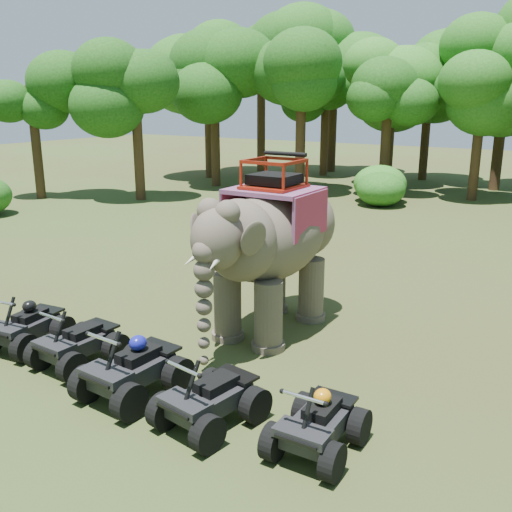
{
  "coord_description": "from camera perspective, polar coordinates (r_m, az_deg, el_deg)",
  "views": [
    {
      "loc": [
        6.51,
        -8.97,
        5.27
      ],
      "look_at": [
        0.0,
        1.2,
        1.9
      ],
      "focal_mm": 40.0,
      "sensor_mm": 36.0,
      "label": 1
    }
  ],
  "objects": [
    {
      "name": "tree_24",
      "position": [
        35.2,
        -4.13,
        13.66
      ],
      "size": [
        5.75,
        5.75,
        8.22
      ],
      "primitive_type": null,
      "color": "#195114",
      "rests_on": "ground"
    },
    {
      "name": "tree_35",
      "position": [
        42.62,
        7.74,
        15.45
      ],
      "size": [
        7.37,
        7.37,
        10.53
      ],
      "primitive_type": null,
      "color": "#195114",
      "rests_on": "ground"
    },
    {
      "name": "tree_31",
      "position": [
        39.03,
        -4.76,
        15.31
      ],
      "size": [
        7.17,
        7.17,
        10.24
      ],
      "primitive_type": null,
      "color": "#195114",
      "rests_on": "ground"
    },
    {
      "name": "tree_30",
      "position": [
        39.43,
        16.72,
        13.31
      ],
      "size": [
        5.79,
        5.79,
        8.27
      ],
      "primitive_type": null,
      "color": "#195114",
      "rests_on": "ground"
    },
    {
      "name": "tree_22",
      "position": [
        32.81,
        -21.2,
        11.1
      ],
      "size": [
        4.6,
        4.6,
        6.57
      ],
      "primitive_type": null,
      "color": "#195114",
      "rests_on": "ground"
    },
    {
      "name": "atv_1",
      "position": [
        12.14,
        -17.45,
        -7.62
      ],
      "size": [
        1.3,
        1.75,
        1.27
      ],
      "primitive_type": null,
      "rotation": [
        0.0,
        0.0,
        -0.03
      ],
      "color": "black",
      "rests_on": "ground"
    },
    {
      "name": "tree_23",
      "position": [
        30.84,
        -11.79,
        12.26
      ],
      "size": [
        5.11,
        5.11,
        7.3
      ],
      "primitive_type": null,
      "color": "#195114",
      "rests_on": "ground"
    },
    {
      "name": "tree_26",
      "position": [
        32.71,
        12.91,
        12.62
      ],
      "size": [
        5.31,
        5.31,
        7.58
      ],
      "primitive_type": null,
      "color": "#195114",
      "rests_on": "ground"
    },
    {
      "name": "atv_2",
      "position": [
        10.66,
        -12.29,
        -10.21
      ],
      "size": [
        1.44,
        1.93,
        1.38
      ],
      "primitive_type": null,
      "rotation": [
        0.0,
        0.0,
        -0.05
      ],
      "color": "black",
      "rests_on": "ground"
    },
    {
      "name": "atv_3",
      "position": [
        9.62,
        -4.64,
        -13.2
      ],
      "size": [
        1.5,
        1.89,
        1.28
      ],
      "primitive_type": null,
      "rotation": [
        0.0,
        0.0,
        -0.14
      ],
      "color": "black",
      "rests_on": "ground"
    },
    {
      "name": "atv_4",
      "position": [
        9.04,
        6.22,
        -15.58
      ],
      "size": [
        1.24,
        1.66,
        1.21
      ],
      "primitive_type": null,
      "rotation": [
        0.0,
        0.0,
        0.03
      ],
      "color": "black",
      "rests_on": "ground"
    },
    {
      "name": "tree_25",
      "position": [
        32.58,
        4.51,
        13.73
      ],
      "size": [
        5.93,
        5.93,
        8.48
      ],
      "primitive_type": null,
      "color": "#195114",
      "rests_on": "ground"
    },
    {
      "name": "atv_0",
      "position": [
        13.35,
        -22.07,
        -5.94
      ],
      "size": [
        1.45,
        1.85,
        1.26
      ],
      "primitive_type": null,
      "rotation": [
        0.0,
        0.0,
        0.13
      ],
      "color": "black",
      "rests_on": "ground"
    },
    {
      "name": "tree_37",
      "position": [
        35.95,
        13.31,
        12.99
      ],
      "size": [
        5.45,
        5.45,
        7.78
      ],
      "primitive_type": null,
      "color": "#195114",
      "rests_on": "ground"
    },
    {
      "name": "ground",
      "position": [
        12.27,
        -3.07,
        -9.86
      ],
      "size": [
        110.0,
        110.0,
        0.0
      ],
      "primitive_type": "plane",
      "color": "#47381E",
      "rests_on": "ground"
    },
    {
      "name": "tree_0",
      "position": [
        32.18,
        21.33,
        11.24
      ],
      "size": [
        4.78,
        4.78,
        6.82
      ],
      "primitive_type": null,
      "color": "#195114",
      "rests_on": "ground"
    },
    {
      "name": "elephant",
      "position": [
        12.94,
        1.56,
        1.08
      ],
      "size": [
        2.17,
        4.85,
        4.06
      ],
      "primitive_type": null,
      "rotation": [
        0.0,
        0.0,
        0.01
      ],
      "color": "brown",
      "rests_on": "ground"
    },
    {
      "name": "tree_39",
      "position": [
        42.51,
        0.52,
        15.06
      ],
      "size": [
        6.84,
        6.84,
        9.77
      ],
      "primitive_type": null,
      "color": "#195114",
      "rests_on": "ground"
    },
    {
      "name": "tree_28",
      "position": [
        36.24,
        23.52,
        14.03
      ],
      "size": [
        7.09,
        7.09,
        10.13
      ],
      "primitive_type": null,
      "color": "#195114",
      "rests_on": "ground"
    },
    {
      "name": "tree_29",
      "position": [
        40.3,
        6.87,
        13.02
      ],
      "size": [
        4.96,
        4.96,
        7.08
      ],
      "primitive_type": null,
      "color": "#195114",
      "rests_on": "ground"
    }
  ]
}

